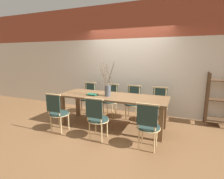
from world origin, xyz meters
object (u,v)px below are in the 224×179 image
object	(u,v)px
dining_table	(112,100)
chair_near_center	(148,125)
vase_centerpiece	(108,90)
book_stack	(93,94)
chair_far_center	(133,101)
shelving_rack	(219,100)

from	to	relation	value
dining_table	chair_near_center	bearing A→B (deg)	-36.48
dining_table	vase_centerpiece	distance (m)	0.27
dining_table	book_stack	bearing A→B (deg)	-164.18
dining_table	book_stack	distance (m)	0.49
chair_far_center	shelving_rack	bearing A→B (deg)	-172.18
dining_table	shelving_rack	world-z (taller)	shelving_rack
vase_centerpiece	dining_table	bearing A→B (deg)	40.24
chair_near_center	vase_centerpiece	distance (m)	1.37
dining_table	book_stack	size ratio (longest dim) A/B	10.29
chair_far_center	vase_centerpiece	bearing A→B (deg)	64.45
chair_near_center	shelving_rack	bearing A→B (deg)	52.23
book_stack	vase_centerpiece	bearing A→B (deg)	9.04
dining_table	chair_far_center	size ratio (longest dim) A/B	2.86
chair_near_center	book_stack	distance (m)	1.62
chair_far_center	book_stack	distance (m)	1.20
chair_near_center	vase_centerpiece	size ratio (longest dim) A/B	1.11
chair_near_center	vase_centerpiece	xyz separation A→B (m)	(-1.10, 0.68, 0.44)
chair_near_center	book_stack	world-z (taller)	chair_near_center
chair_near_center	shelving_rack	distance (m)	2.27
dining_table	chair_far_center	xyz separation A→B (m)	(0.31, 0.75, -0.19)
dining_table	chair_far_center	world-z (taller)	chair_far_center
chair_far_center	shelving_rack	xyz separation A→B (m)	(2.09, 0.29, 0.17)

